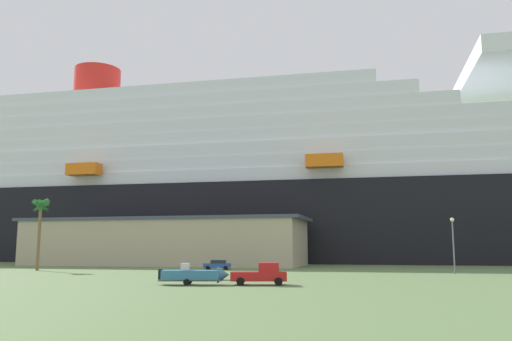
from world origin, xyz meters
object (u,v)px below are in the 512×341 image
object	(u,v)px
cruise_ship	(220,192)
pickup_truck	(261,274)
parked_car_yellow_taxi	(202,262)
palm_tree	(40,211)
street_lamp	(453,237)
parked_car_blue_suv	(218,265)
small_boat_on_trailer	(197,275)

from	to	relation	value
cruise_ship	pickup_truck	distance (m)	84.14
parked_car_yellow_taxi	palm_tree	bearing A→B (deg)	-137.29
palm_tree	street_lamp	xyz separation A→B (m)	(63.69, 1.81, -4.35)
street_lamp	parked_car_blue_suv	world-z (taller)	street_lamp
small_boat_on_trailer	street_lamp	world-z (taller)	street_lamp
cruise_ship	palm_tree	bearing A→B (deg)	-105.67
cruise_ship	parked_car_yellow_taxi	size ratio (longest dim) A/B	67.25
palm_tree	cruise_ship	bearing A→B (deg)	74.33
small_boat_on_trailer	palm_tree	distance (m)	43.37
small_boat_on_trailer	parked_car_blue_suv	world-z (taller)	small_boat_on_trailer
palm_tree	street_lamp	distance (m)	63.86
pickup_truck	parked_car_blue_suv	distance (m)	34.63
pickup_truck	small_boat_on_trailer	xyz separation A→B (m)	(-6.31, -1.17, -0.08)
pickup_truck	street_lamp	size ratio (longest dim) A/B	0.75
palm_tree	parked_car_yellow_taxi	size ratio (longest dim) A/B	2.66
pickup_truck	parked_car_blue_suv	xyz separation A→B (m)	(-13.22, 32.01, -0.21)
small_boat_on_trailer	street_lamp	xyz separation A→B (m)	(29.21, 26.72, 4.16)
cruise_ship	street_lamp	xyz separation A→B (m)	(48.35, -52.90, -12.61)
cruise_ship	palm_tree	xyz separation A→B (m)	(-15.34, -54.71, -8.26)
small_boat_on_trailer	cruise_ship	bearing A→B (deg)	103.51
cruise_ship	parked_car_blue_suv	size ratio (longest dim) A/B	62.60
palm_tree	parked_car_blue_suv	xyz separation A→B (m)	(27.57, 8.27, -8.64)
small_boat_on_trailer	parked_car_blue_suv	bearing A→B (deg)	101.75
pickup_truck	palm_tree	world-z (taller)	palm_tree
small_boat_on_trailer	parked_car_yellow_taxi	xyz separation A→B (m)	(-13.13, 44.60, -0.13)
cruise_ship	small_boat_on_trailer	size ratio (longest dim) A/B	36.57
palm_tree	street_lamp	world-z (taller)	palm_tree
small_boat_on_trailer	palm_tree	xyz separation A→B (m)	(-34.47, 24.90, 8.52)
small_boat_on_trailer	parked_car_yellow_taxi	world-z (taller)	small_boat_on_trailer
pickup_truck	street_lamp	distance (m)	34.55
small_boat_on_trailer	pickup_truck	bearing A→B (deg)	10.51
pickup_truck	palm_tree	bearing A→B (deg)	149.81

